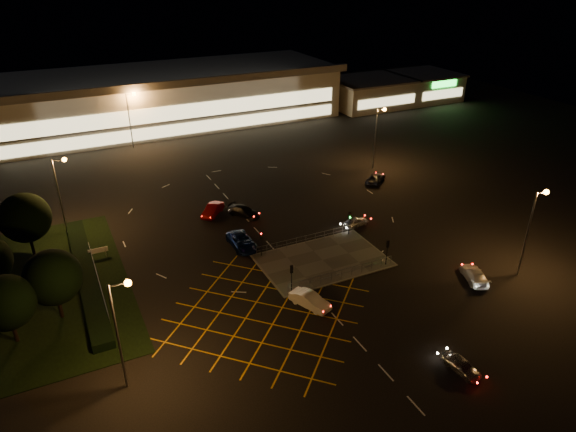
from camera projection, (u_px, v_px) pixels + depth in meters
name	position (u px, v px, depth m)	size (l,w,h in m)	color
ground	(299.00, 257.00, 60.23)	(180.00, 180.00, 0.00)	black
pedestrian_island	(323.00, 260.00, 59.38)	(14.00, 9.00, 0.12)	#4C4944
grass_verge	(38.00, 290.00, 54.10)	(18.00, 30.00, 0.08)	black
hedge	(87.00, 275.00, 55.84)	(2.00, 26.00, 1.00)	black
supermarket	(165.00, 97.00, 107.58)	(72.00, 26.50, 10.50)	beige
retail_unit_a	(370.00, 92.00, 120.07)	(18.80, 14.80, 6.35)	beige
retail_unit_b	(424.00, 86.00, 126.30)	(14.80, 14.80, 6.35)	beige
streetlight_sw	(121.00, 321.00, 39.22)	(1.78, 0.56, 10.03)	slate
streetlight_se	(533.00, 221.00, 54.01)	(1.78, 0.56, 10.03)	slate
streetlight_nw	(61.00, 185.00, 62.53)	(1.78, 0.56, 10.03)	slate
streetlight_ne	(378.00, 129.00, 82.87)	(1.78, 0.56, 10.03)	slate
streetlight_far_left	(131.00, 112.00, 92.08)	(1.78, 0.56, 10.03)	slate
streetlight_far_right	(320.00, 88.00, 109.30)	(1.78, 0.56, 10.03)	slate
signal_sw	(292.00, 273.00, 52.79)	(0.28, 0.30, 3.15)	black
signal_se	(387.00, 247.00, 57.47)	(0.28, 0.30, 3.15)	black
signal_nw	(261.00, 239.00, 59.20)	(0.28, 0.30, 3.15)	black
signal_ne	(349.00, 218.00, 63.89)	(0.28, 0.30, 3.15)	black
tree_a	(6.00, 303.00, 44.96)	(5.04, 5.04, 6.86)	black
tree_c	(25.00, 218.00, 58.31)	(5.76, 5.76, 7.84)	black
tree_e	(53.00, 277.00, 47.99)	(5.40, 5.40, 7.35)	black
car_near_silver	(461.00, 365.00, 43.31)	(1.45, 3.61, 1.23)	#B2B4BA
car_queue_white	(310.00, 300.00, 51.33)	(1.55, 4.45, 1.47)	white
car_left_blue	(242.00, 241.00, 61.93)	(2.48, 5.38, 1.50)	#0D1C4E
car_far_dkgrey	(244.00, 211.00, 69.46)	(1.91, 4.70, 1.36)	black
car_right_silver	(356.00, 222.00, 66.84)	(1.45, 3.60, 1.23)	#B7B9BF
car_circ_red	(213.00, 210.00, 69.68)	(1.57, 4.51, 1.49)	maroon
car_east_grey	(376.00, 178.00, 80.01)	(2.11, 4.58, 1.27)	black
car_approach_white	(474.00, 275.00, 55.55)	(1.92, 4.72, 1.37)	silver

